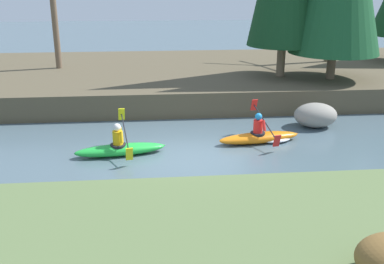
# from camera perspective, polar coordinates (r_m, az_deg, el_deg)

# --- Properties ---
(ground_plane) EXTENTS (90.00, 90.00, 0.00)m
(ground_plane) POSITION_cam_1_polar(r_m,az_deg,el_deg) (13.35, -0.07, -3.36)
(ground_plane) COLOR #4C606B
(riverbank_far) EXTENTS (44.00, 10.43, 0.98)m
(riverbank_far) POSITION_cam_1_polar(r_m,az_deg,el_deg) (21.94, -2.24, 6.95)
(riverbank_far) COLOR brown
(riverbank_far) RESTS_ON ground
(bare_tree_mid_downstream) EXTENTS (3.16, 3.12, 5.69)m
(bare_tree_mid_downstream) POSITION_cam_1_polar(r_m,az_deg,el_deg) (22.33, -17.06, 14.59)
(bare_tree_mid_downstream) COLOR brown
(bare_tree_mid_downstream) RESTS_ON riverbank_far
(bare_tree_downstream) EXTENTS (3.18, 3.14, 5.73)m
(bare_tree_downstream) POSITION_cam_1_polar(r_m,az_deg,el_deg) (24.17, 17.32, 14.90)
(bare_tree_downstream) COLOR brown
(bare_tree_downstream) RESTS_ON riverbank_far
(kayaker_lead) EXTENTS (2.80, 2.07, 1.20)m
(kayaker_lead) POSITION_cam_1_polar(r_m,az_deg,el_deg) (14.74, 8.92, -0.57)
(kayaker_lead) COLOR orange
(kayaker_lead) RESTS_ON ground
(kayaker_middle) EXTENTS (2.80, 2.07, 1.20)m
(kayaker_middle) POSITION_cam_1_polar(r_m,az_deg,el_deg) (13.69, -9.03, -2.03)
(kayaker_middle) COLOR green
(kayaker_middle) RESTS_ON ground
(boulder_midstream) EXTENTS (1.54, 1.20, 0.87)m
(boulder_midstream) POSITION_cam_1_polar(r_m,az_deg,el_deg) (16.61, 15.41, 2.08)
(boulder_midstream) COLOR gray
(boulder_midstream) RESTS_ON ground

